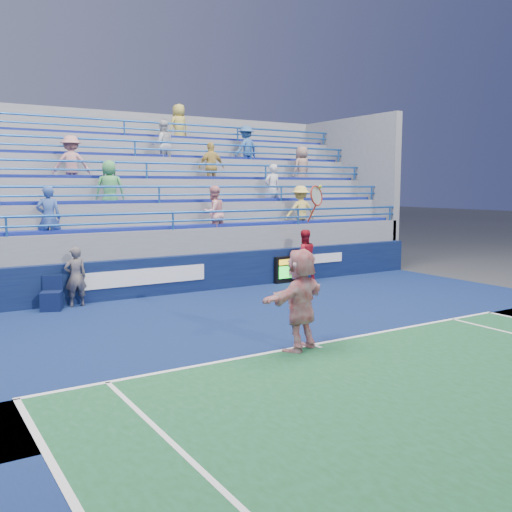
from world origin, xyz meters
TOP-DOWN VIEW (x-y plane):
  - ground at (0.00, 0.00)m, footprint 120.00×120.00m
  - sponsor_wall at (0.00, 6.50)m, footprint 18.00×0.32m
  - bleacher_stand at (-0.00, 10.27)m, footprint 18.00×5.60m
  - serve_speed_board at (3.93, 6.29)m, footprint 1.27×0.22m
  - judge_chair at (-3.64, 6.01)m, footprint 0.64×0.66m
  - tennis_player at (-0.39, -0.10)m, footprint 1.90×1.19m
  - line_judge at (-2.99, 6.15)m, footprint 0.59×0.40m
  - ball_girl at (4.17, 5.92)m, footprint 1.00×0.88m

SIDE VIEW (x-z plane):
  - ground at x=0.00m, z-range 0.00..0.00m
  - judge_chair at x=-3.64m, z-range -0.16..0.72m
  - serve_speed_board at x=3.93m, z-range 0.00..0.87m
  - sponsor_wall at x=0.00m, z-range 0.00..1.10m
  - line_judge at x=-2.99m, z-range 0.00..1.57m
  - ball_girl at x=4.17m, z-range 0.00..1.74m
  - tennis_player at x=-0.39m, z-range -0.58..2.55m
  - bleacher_stand at x=0.00m, z-range -1.52..4.61m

